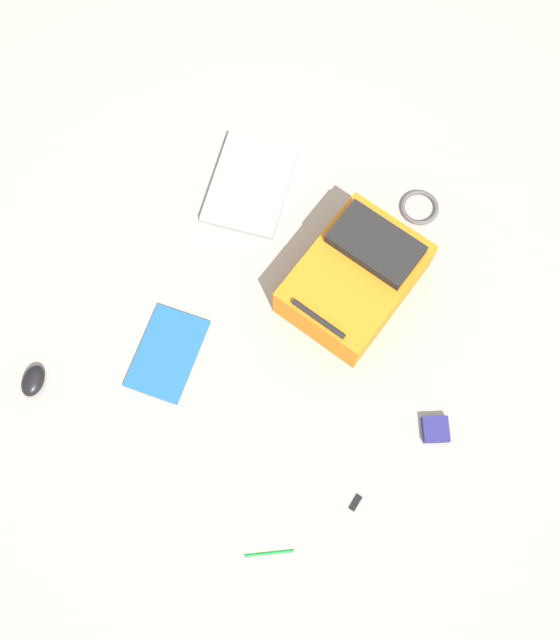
{
  "coord_description": "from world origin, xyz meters",
  "views": [
    {
      "loc": [
        -0.37,
        0.57,
        2.04
      ],
      "look_at": [
        -0.02,
        -0.01,
        0.02
      ],
      "focal_mm": 40.13,
      "sensor_mm": 36.0,
      "label": 1
    }
  ],
  "objects_px": {
    "pen_black": "(269,553)",
    "earbud_pouch": "(436,429)",
    "book_manual": "(167,354)",
    "computer_mouse": "(33,381)",
    "cable_coil": "(419,207)",
    "laptop": "(250,184)",
    "usb_stick": "(356,503)",
    "backpack": "(356,277)"
  },
  "relations": [
    {
      "from": "book_manual",
      "to": "cable_coil",
      "type": "relative_size",
      "value": 2.43
    },
    {
      "from": "pen_black",
      "to": "usb_stick",
      "type": "bearing_deg",
      "value": -120.09
    },
    {
      "from": "book_manual",
      "to": "computer_mouse",
      "type": "distance_m",
      "value": 0.39
    },
    {
      "from": "pen_black",
      "to": "earbud_pouch",
      "type": "xyz_separation_m",
      "value": [
        -0.24,
        -0.53,
        0.01
      ]
    },
    {
      "from": "computer_mouse",
      "to": "book_manual",
      "type": "bearing_deg",
      "value": -153.1
    },
    {
      "from": "book_manual",
      "to": "computer_mouse",
      "type": "xyz_separation_m",
      "value": [
        0.29,
        0.27,
        0.01
      ]
    },
    {
      "from": "computer_mouse",
      "to": "earbud_pouch",
      "type": "distance_m",
      "value": 1.17
    },
    {
      "from": "pen_black",
      "to": "usb_stick",
      "type": "height_order",
      "value": "same"
    },
    {
      "from": "backpack",
      "to": "cable_coil",
      "type": "distance_m",
      "value": 0.35
    },
    {
      "from": "cable_coil",
      "to": "earbud_pouch",
      "type": "bearing_deg",
      "value": 120.77
    },
    {
      "from": "book_manual",
      "to": "pen_black",
      "type": "bearing_deg",
      "value": 149.08
    },
    {
      "from": "laptop",
      "to": "usb_stick",
      "type": "xyz_separation_m",
      "value": [
        -0.76,
        0.69,
        -0.01
      ]
    },
    {
      "from": "book_manual",
      "to": "laptop",
      "type": "bearing_deg",
      "value": -82.45
    },
    {
      "from": "cable_coil",
      "to": "usb_stick",
      "type": "height_order",
      "value": "cable_coil"
    },
    {
      "from": "earbud_pouch",
      "to": "usb_stick",
      "type": "relative_size",
      "value": 1.58
    },
    {
      "from": "cable_coil",
      "to": "pen_black",
      "type": "relative_size",
      "value": 0.91
    },
    {
      "from": "laptop",
      "to": "earbud_pouch",
      "type": "height_order",
      "value": "laptop"
    },
    {
      "from": "laptop",
      "to": "earbud_pouch",
      "type": "xyz_separation_m",
      "value": [
        -0.86,
        0.4,
        -0.0
      ]
    },
    {
      "from": "laptop",
      "to": "cable_coil",
      "type": "distance_m",
      "value": 0.54
    },
    {
      "from": "laptop",
      "to": "cable_coil",
      "type": "xyz_separation_m",
      "value": [
        -0.5,
        -0.21,
        -0.01
      ]
    },
    {
      "from": "book_manual",
      "to": "earbud_pouch",
      "type": "xyz_separation_m",
      "value": [
        -0.78,
        -0.2,
        0.01
      ]
    },
    {
      "from": "book_manual",
      "to": "computer_mouse",
      "type": "height_order",
      "value": "computer_mouse"
    },
    {
      "from": "computer_mouse",
      "to": "earbud_pouch",
      "type": "xyz_separation_m",
      "value": [
        -1.07,
        -0.47,
        -0.01
      ]
    },
    {
      "from": "cable_coil",
      "to": "laptop",
      "type": "bearing_deg",
      "value": 22.5
    },
    {
      "from": "laptop",
      "to": "book_manual",
      "type": "distance_m",
      "value": 0.61
    },
    {
      "from": "computer_mouse",
      "to": "cable_coil",
      "type": "xyz_separation_m",
      "value": [
        -0.71,
        -1.08,
        -0.01
      ]
    },
    {
      "from": "backpack",
      "to": "usb_stick",
      "type": "height_order",
      "value": "backpack"
    },
    {
      "from": "cable_coil",
      "to": "usb_stick",
      "type": "distance_m",
      "value": 0.94
    },
    {
      "from": "computer_mouse",
      "to": "pen_black",
      "type": "xyz_separation_m",
      "value": [
        -0.83,
        0.06,
        -0.02
      ]
    },
    {
      "from": "laptop",
      "to": "book_manual",
      "type": "relative_size",
      "value": 1.28
    },
    {
      "from": "book_manual",
      "to": "cable_coil",
      "type": "height_order",
      "value": "cable_coil"
    },
    {
      "from": "cable_coil",
      "to": "earbud_pouch",
      "type": "xyz_separation_m",
      "value": [
        -0.36,
        0.61,
        0.01
      ]
    },
    {
      "from": "computer_mouse",
      "to": "cable_coil",
      "type": "distance_m",
      "value": 1.29
    },
    {
      "from": "computer_mouse",
      "to": "cable_coil",
      "type": "height_order",
      "value": "computer_mouse"
    },
    {
      "from": "book_manual",
      "to": "pen_black",
      "type": "xyz_separation_m",
      "value": [
        -0.55,
        0.33,
        -0.0
      ]
    },
    {
      "from": "laptop",
      "to": "pen_black",
      "type": "bearing_deg",
      "value": 124.02
    },
    {
      "from": "earbud_pouch",
      "to": "cable_coil",
      "type": "bearing_deg",
      "value": -59.23
    },
    {
      "from": "pen_black",
      "to": "computer_mouse",
      "type": "bearing_deg",
      "value": -4.03
    },
    {
      "from": "pen_black",
      "to": "earbud_pouch",
      "type": "bearing_deg",
      "value": -113.97
    },
    {
      "from": "cable_coil",
      "to": "pen_black",
      "type": "distance_m",
      "value": 1.14
    },
    {
      "from": "laptop",
      "to": "computer_mouse",
      "type": "height_order",
      "value": "computer_mouse"
    },
    {
      "from": "earbud_pouch",
      "to": "usb_stick",
      "type": "height_order",
      "value": "earbud_pouch"
    }
  ]
}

